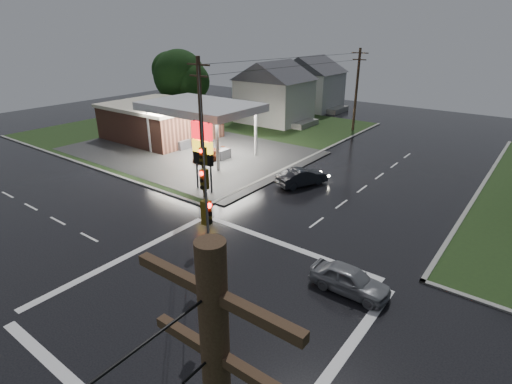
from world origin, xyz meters
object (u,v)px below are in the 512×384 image
Objects in this scene: car_pump at (211,155)px; car_crossing at (350,280)px; house_near at (275,91)px; tree_nw_behind at (180,76)px; gas_station at (166,120)px; utility_pole_nw at (202,129)px; car_north at (302,177)px; pylon_sign at (202,145)px; house_far at (311,82)px; utility_pole_n at (357,89)px.

car_crossing is at bearing -15.86° from car_pump.
tree_nw_behind is (-12.89, -6.01, 1.77)m from house_near.
gas_station is 13.63m from tree_nw_behind.
utility_pole_nw is 31.82m from tree_nw_behind.
car_north is at bearing -24.61° from tree_nw_behind.
gas_station is at bearing -51.58° from tree_nw_behind.
house_near reaches higher than car_pump.
car_crossing is at bearing 153.83° from car_north.
pylon_sign is 27.56m from house_near.
car_pump is at bearing -78.74° from house_far.
utility_pole_nw is 10.95m from car_pump.
utility_pole_n is at bearing 87.92° from pylon_sign.
car_crossing is at bearing -57.69° from house_far.
utility_pole_n is at bearing 18.21° from tree_nw_behind.
utility_pole_n is 1.05× the size of tree_nw_behind.
car_pump is at bearing 129.47° from pylon_sign.
utility_pole_n is 25.63m from tree_nw_behind.
house_near is at bearing 24.98° from tree_nw_behind.
utility_pole_nw reaches higher than pylon_sign.
gas_station is at bearing -106.17° from house_near.
gas_station is 34.33m from car_crossing.
car_north is at bearing 46.19° from pylon_sign.
gas_station is 17.07m from house_near.
car_north reaches higher than car_crossing.
pylon_sign is 8.94m from car_pump.
house_far is at bearing 141.23° from utility_pole_n.
pylon_sign reaches higher than car_crossing.
house_far is 2.75× the size of car_pump.
car_north is at bearing -8.34° from gas_station.
gas_station is 6.19× the size of car_crossing.
utility_pole_n is 0.95× the size of house_far.
tree_nw_behind is at bearing 140.13° from pylon_sign.
tree_nw_behind reaches higher than car_north.
utility_pole_n is 22.56m from car_pump.
house_far reaches higher than pylon_sign.
car_north is (29.21, -13.38, -5.42)m from tree_nw_behind.
utility_pole_n is at bearing -53.69° from car_north.
gas_station is at bearing 15.15° from car_north.
gas_station is 21.34m from car_north.
car_crossing is (14.77, -4.55, -5.00)m from utility_pole_nw.
car_crossing is at bearing -65.92° from utility_pole_n.
house_far is at bearing 114.96° from car_pump.
tree_nw_behind is at bearing 128.42° from gas_station.
house_far is at bearing 106.98° from pylon_sign.
utility_pole_nw reaches higher than tree_nw_behind.
tree_nw_behind reaches higher than car_crossing.
utility_pole_n is (0.00, 28.50, -0.25)m from utility_pole_nw.
utility_pole_nw is 1.00× the size of house_far.
gas_station is at bearing -97.50° from house_far.
utility_pole_nw reaches higher than utility_pole_n.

